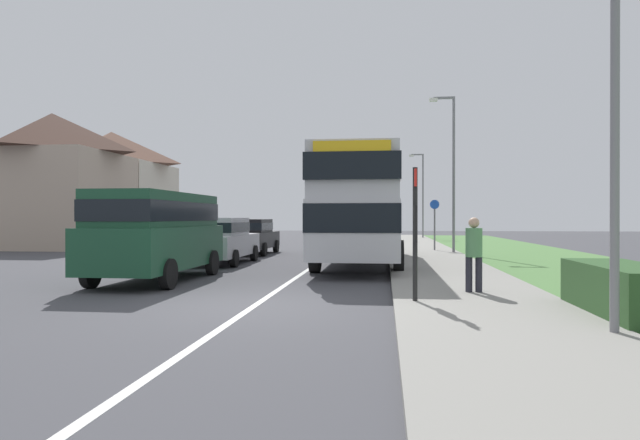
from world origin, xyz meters
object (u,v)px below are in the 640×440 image
(parked_car_black, at_px, (250,235))
(parked_van_dark_green, at_px, (158,229))
(parked_car_silver, at_px, (220,239))
(cycle_route_sign, at_px, (435,223))
(pedestrian_at_stop, at_px, (474,251))
(bus_stop_sign, at_px, (415,224))
(double_decker_bus, at_px, (361,204))
(street_lamp_near, at_px, (607,18))
(street_lamp_mid, at_px, (451,164))
(street_lamp_far, at_px, (421,190))

(parked_car_black, bearing_deg, parked_van_dark_green, -89.20)
(parked_car_silver, relative_size, cycle_route_sign, 1.79)
(pedestrian_at_stop, distance_m, cycle_route_sign, 14.89)
(parked_car_black, height_order, bus_stop_sign, bus_stop_sign)
(double_decker_bus, relative_size, parked_car_black, 2.54)
(parked_van_dark_green, xyz_separation_m, cycle_route_sign, (8.29, 12.78, 0.06))
(pedestrian_at_stop, distance_m, street_lamp_near, 5.24)
(parked_car_silver, height_order, parked_car_black, parked_car_silver)
(parked_van_dark_green, bearing_deg, cycle_route_sign, 57.03)
(pedestrian_at_stop, bearing_deg, street_lamp_near, -73.40)
(street_lamp_near, relative_size, street_lamp_mid, 1.07)
(street_lamp_far, bearing_deg, bus_stop_sign, -93.96)
(parked_car_silver, relative_size, street_lamp_far, 0.68)
(cycle_route_sign, height_order, street_lamp_far, street_lamp_far)
(parked_car_black, height_order, street_lamp_near, street_lamp_near)
(double_decker_bus, relative_size, bus_stop_sign, 4.18)
(parked_car_silver, bearing_deg, street_lamp_near, -51.86)
(double_decker_bus, height_order, parked_van_dark_green, double_decker_bus)
(parked_car_silver, bearing_deg, double_decker_bus, 2.67)
(cycle_route_sign, bearing_deg, street_lamp_mid, -69.06)
(street_lamp_far, bearing_deg, street_lamp_mid, -89.65)
(bus_stop_sign, bearing_deg, street_lamp_mid, 80.72)
(parked_car_black, distance_m, street_lamp_mid, 9.61)
(cycle_route_sign, xyz_separation_m, street_lamp_mid, (0.59, -1.55, 2.66))
(double_decker_bus, xyz_separation_m, bus_stop_sign, (1.40, -9.05, -0.60))
(double_decker_bus, distance_m, pedestrian_at_stop, 8.25)
(parked_van_dark_green, xyz_separation_m, street_lamp_near, (8.90, -5.93, 2.99))
(parked_car_silver, height_order, street_lamp_near, street_lamp_near)
(parked_car_black, bearing_deg, street_lamp_far, 64.84)
(parked_van_dark_green, height_order, bus_stop_sign, bus_stop_sign)
(pedestrian_at_stop, xyz_separation_m, street_lamp_far, (1.01, 31.61, 2.89))
(pedestrian_at_stop, bearing_deg, bus_stop_sign, -133.78)
(pedestrian_at_stop, xyz_separation_m, cycle_route_sign, (0.53, 14.88, 0.45))
(parked_van_dark_green, xyz_separation_m, pedestrian_at_stop, (7.76, -2.10, -0.39))
(double_decker_bus, xyz_separation_m, parked_car_silver, (-5.06, -0.24, -1.23))
(pedestrian_at_stop, relative_size, street_lamp_far, 0.25)
(street_lamp_near, bearing_deg, parked_van_dark_green, 146.34)
(pedestrian_at_stop, distance_m, street_lamp_far, 31.76)
(cycle_route_sign, bearing_deg, parked_car_silver, -138.17)
(parked_car_black, distance_m, cycle_route_sign, 8.75)
(street_lamp_mid, bearing_deg, parked_car_black, -175.55)
(parked_van_dark_green, height_order, street_lamp_near, street_lamp_near)
(parked_car_black, bearing_deg, parked_car_silver, -88.11)
(parked_car_silver, bearing_deg, parked_car_black, 91.89)
(pedestrian_at_stop, bearing_deg, cycle_route_sign, 87.98)
(double_decker_bus, xyz_separation_m, cycle_route_sign, (3.21, 7.16, -0.72))
(cycle_route_sign, bearing_deg, pedestrian_at_stop, -92.02)
(parked_van_dark_green, bearing_deg, bus_stop_sign, -27.88)
(parked_car_black, relative_size, bus_stop_sign, 1.65)
(double_decker_bus, bearing_deg, street_lamp_far, 81.23)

